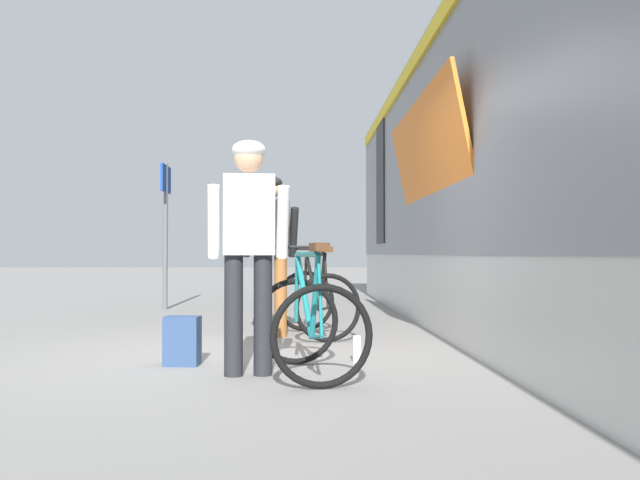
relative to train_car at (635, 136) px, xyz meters
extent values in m
plane|color=gray|center=(-3.29, -0.01, -1.97)|extent=(80.00, 80.00, 0.00)
cube|color=slate|center=(0.00, 0.00, 0.28)|extent=(3.00, 18.46, 2.70)
cube|color=#B7B7B2|center=(0.00, 0.00, -1.52)|extent=(2.97, 18.46, 0.90)
cube|color=orange|center=(-1.52, 1.70, -0.17)|extent=(0.37, 3.68, 1.68)
cube|color=black|center=(-1.53, 2.50, 0.28)|extent=(0.04, 1.10, 0.80)
cube|color=black|center=(-1.51, 6.46, 0.28)|extent=(0.03, 1.10, 2.29)
cylinder|color=#232328|center=(-3.50, -0.89, -1.52)|extent=(0.14, 0.14, 0.90)
cylinder|color=#232328|center=(-3.28, -0.86, -1.52)|extent=(0.14, 0.14, 0.90)
cube|color=white|center=(-3.39, -0.87, -0.77)|extent=(0.40, 0.28, 0.60)
cylinder|color=white|center=(-3.66, -0.86, -0.82)|extent=(0.12, 0.27, 0.56)
cylinder|color=white|center=(-3.14, -0.81, -0.82)|extent=(0.12, 0.27, 0.56)
sphere|color=tan|center=(-3.39, -0.87, -0.34)|extent=(0.22, 0.22, 0.22)
ellipsoid|color=white|center=(-3.39, -0.87, -0.28)|extent=(0.28, 0.30, 0.14)
cylinder|color=#935B2D|center=(-3.43, 1.43, -1.52)|extent=(0.14, 0.14, 0.90)
cylinder|color=#935B2D|center=(-3.22, 1.46, -1.52)|extent=(0.14, 0.14, 0.90)
cube|color=black|center=(-3.33, 1.45, -0.77)|extent=(0.42, 0.30, 0.60)
cylinder|color=black|center=(-3.59, 1.44, -0.82)|extent=(0.13, 0.27, 0.56)
cylinder|color=black|center=(-3.08, 1.53, -0.82)|extent=(0.13, 0.27, 0.56)
sphere|color=tan|center=(-3.33, 1.45, -0.34)|extent=(0.22, 0.22, 0.22)
ellipsoid|color=black|center=(-3.33, 1.45, -0.28)|extent=(0.30, 0.32, 0.14)
torus|color=black|center=(-3.04, -0.39, -1.61)|extent=(0.71, 0.17, 0.71)
torus|color=black|center=(-2.86, -1.39, -1.61)|extent=(0.71, 0.17, 0.71)
cylinder|color=#197A7F|center=(-2.98, -0.74, -1.36)|extent=(0.16, 0.64, 0.63)
cylinder|color=#197A7F|center=(-2.96, -0.86, -1.06)|extent=(0.19, 0.84, 0.04)
cylinder|color=#197A7F|center=(-2.90, -1.16, -1.36)|extent=(0.09, 0.28, 0.62)
cylinder|color=#197A7F|center=(-2.89, -1.22, -1.64)|extent=(0.09, 0.36, 0.08)
cylinder|color=#197A7F|center=(-2.87, -1.33, -1.34)|extent=(0.05, 0.15, 0.56)
cylinder|color=#197A7F|center=(-3.03, -0.41, -1.34)|extent=(0.05, 0.09, 0.55)
cylinder|color=black|center=(-3.03, -0.44, -1.00)|extent=(0.48, 0.11, 0.02)
cube|color=#4C2D19|center=(-2.88, -1.30, -1.01)|extent=(0.14, 0.25, 0.06)
torus|color=black|center=(-2.94, 1.99, -1.61)|extent=(0.70, 0.21, 0.71)
torus|color=black|center=(-2.72, 1.00, -1.61)|extent=(0.70, 0.21, 0.71)
cylinder|color=black|center=(-2.86, 1.64, -1.36)|extent=(0.19, 0.64, 0.63)
cylinder|color=black|center=(-2.84, 1.53, -1.06)|extent=(0.23, 0.84, 0.04)
cylinder|color=black|center=(-2.77, 1.23, -1.36)|extent=(0.10, 0.28, 0.62)
cylinder|color=black|center=(-2.76, 1.17, -1.64)|extent=(0.11, 0.36, 0.08)
cylinder|color=black|center=(-2.73, 1.06, -1.34)|extent=(0.06, 0.15, 0.56)
cylinder|color=black|center=(-2.94, 1.97, -1.34)|extent=(0.05, 0.09, 0.55)
cylinder|color=black|center=(-2.93, 1.94, -1.00)|extent=(0.47, 0.13, 0.02)
cube|color=#4C2D19|center=(-2.74, 1.08, -1.01)|extent=(0.15, 0.26, 0.06)
cube|color=navy|center=(-3.97, -0.40, -1.77)|extent=(0.30, 0.21, 0.40)
cylinder|color=silver|center=(-2.53, -0.30, -1.85)|extent=(0.07, 0.07, 0.22)
cylinder|color=#338CCC|center=(-4.00, -0.33, -1.88)|extent=(0.07, 0.07, 0.18)
cylinder|color=#595B60|center=(-5.22, 5.21, -0.77)|extent=(0.08, 0.08, 2.40)
cube|color=#193F99|center=(-5.22, 5.21, 0.18)|extent=(0.04, 0.70, 0.44)
camera|label=1|loc=(-3.01, -5.92, -1.06)|focal=37.76mm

